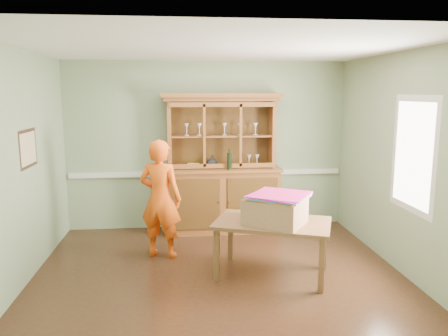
{
  "coord_description": "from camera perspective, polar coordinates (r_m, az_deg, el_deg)",
  "views": [
    {
      "loc": [
        -0.46,
        -5.03,
        2.21
      ],
      "look_at": [
        0.11,
        0.4,
        1.26
      ],
      "focal_mm": 35.0,
      "sensor_mm": 36.0,
      "label": 1
    }
  ],
  "objects": [
    {
      "name": "window_panel",
      "position": [
        5.49,
        23.43,
        1.65
      ],
      "size": [
        0.03,
        0.96,
        1.36
      ],
      "color": "silver",
      "rests_on": "wall_right"
    },
    {
      "name": "kite_stack",
      "position": [
        5.19,
        7.12,
        -3.59
      ],
      "size": [
        0.86,
        0.86,
        0.05
      ],
      "rotation": [
        0.0,
        0.0,
        0.93
      ],
      "color": "orange",
      "rests_on": "cardboard_box"
    },
    {
      "name": "wall_left",
      "position": [
        5.41,
        -25.2,
        -0.19
      ],
      "size": [
        0.0,
        4.0,
        4.0
      ],
      "primitive_type": "plane",
      "rotation": [
        1.57,
        0.0,
        1.57
      ],
      "color": "gray",
      "rests_on": "floor"
    },
    {
      "name": "floor",
      "position": [
        5.52,
        -0.71,
        -13.72
      ],
      "size": [
        4.5,
        4.5,
        0.0
      ],
      "primitive_type": "plane",
      "color": "#3F2414",
      "rests_on": "ground"
    },
    {
      "name": "chair_rail",
      "position": [
        7.14,
        -2.17,
        -0.68
      ],
      "size": [
        4.41,
        0.05,
        0.08
      ],
      "primitive_type": "cube",
      "color": "silver",
      "rests_on": "wall_back"
    },
    {
      "name": "person",
      "position": [
        5.92,
        -8.3,
        -3.99
      ],
      "size": [
        0.68,
        0.57,
        1.6
      ],
      "primitive_type": "imported",
      "rotation": [
        0.0,
        0.0,
        2.77
      ],
      "color": "#FF5910",
      "rests_on": "floor"
    },
    {
      "name": "ceiling",
      "position": [
        5.08,
        -0.78,
        15.44
      ],
      "size": [
        4.5,
        4.5,
        0.0
      ],
      "primitive_type": "plane",
      "rotation": [
        3.14,
        0.0,
        0.0
      ],
      "color": "white",
      "rests_on": "wall_back"
    },
    {
      "name": "wall_right",
      "position": [
        5.78,
        22.07,
        0.61
      ],
      "size": [
        0.0,
        4.0,
        4.0
      ],
      "primitive_type": "plane",
      "rotation": [
        1.57,
        0.0,
        -1.57
      ],
      "color": "gray",
      "rests_on": "floor"
    },
    {
      "name": "wall_back",
      "position": [
        7.1,
        -2.21,
        2.93
      ],
      "size": [
        4.5,
        0.0,
        4.5
      ],
      "primitive_type": "plane",
      "rotation": [
        1.57,
        0.0,
        0.0
      ],
      "color": "gray",
      "rests_on": "floor"
    },
    {
      "name": "china_hutch",
      "position": [
        6.97,
        -0.3,
        -2.04
      ],
      "size": [
        1.86,
        0.61,
        2.19
      ],
      "color": "#935A27",
      "rests_on": "floor"
    },
    {
      "name": "cardboard_box",
      "position": [
        5.18,
        6.67,
        -5.63
      ],
      "size": [
        0.83,
        0.8,
        0.3
      ],
      "primitive_type": "cube",
      "rotation": [
        0.0,
        0.0,
        -0.61
      ],
      "color": "#AB7B58",
      "rests_on": "dining_table"
    },
    {
      "name": "wall_front",
      "position": [
        3.19,
        2.53,
        -5.73
      ],
      "size": [
        4.5,
        0.0,
        4.5
      ],
      "primitive_type": "plane",
      "rotation": [
        -1.57,
        0.0,
        0.0
      ],
      "color": "gray",
      "rests_on": "floor"
    },
    {
      "name": "dining_table",
      "position": [
        5.33,
        6.36,
        -7.76
      ],
      "size": [
        1.56,
        1.24,
        0.68
      ],
      "rotation": [
        0.0,
        0.0,
        -0.37
      ],
      "color": "brown",
      "rests_on": "floor"
    },
    {
      "name": "framed_map",
      "position": [
        5.66,
        -24.17,
        2.34
      ],
      "size": [
        0.03,
        0.6,
        0.46
      ],
      "color": "#362315",
      "rests_on": "wall_left"
    }
  ]
}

